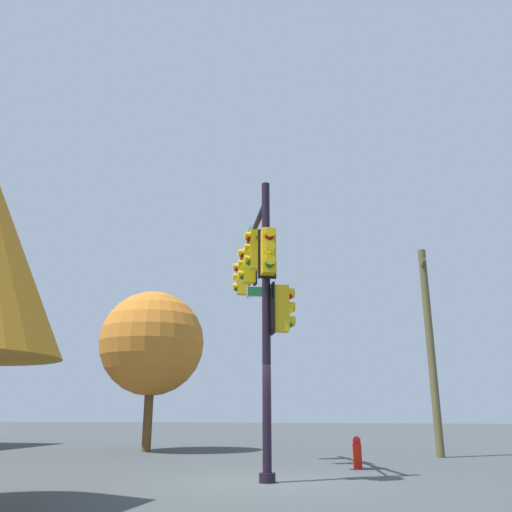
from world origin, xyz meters
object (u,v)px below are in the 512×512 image
(signal_pole_assembly, at_px, (258,278))
(fire_hydrant, at_px, (357,452))
(utility_pole, at_px, (430,344))
(tree_near, at_px, (152,343))

(signal_pole_assembly, height_order, fire_hydrant, signal_pole_assembly)
(utility_pole, xyz_separation_m, fire_hydrant, (-4.12, 2.67, -3.35))
(signal_pole_assembly, distance_m, fire_hydrant, 5.44)
(signal_pole_assembly, height_order, utility_pole, utility_pole)
(utility_pole, distance_m, tree_near, 10.72)
(utility_pole, relative_size, fire_hydrant, 8.72)
(tree_near, bearing_deg, signal_pole_assembly, -139.05)
(utility_pole, xyz_separation_m, tree_near, (0.54, 10.70, 0.37))
(tree_near, bearing_deg, utility_pole, -92.89)
(utility_pole, bearing_deg, tree_near, 87.11)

